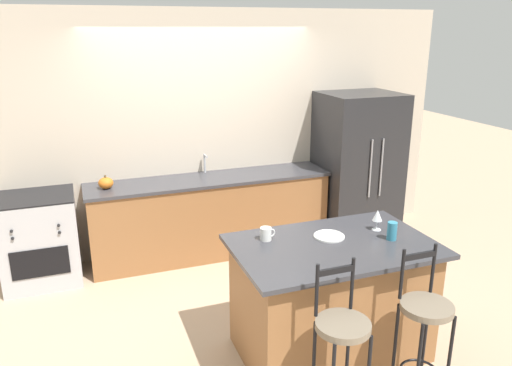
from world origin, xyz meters
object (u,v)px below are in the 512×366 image
refrigerator (357,167)px  dinner_plate (329,236)px  oven_range (40,239)px  bar_stool_near (341,342)px  wine_glass (377,216)px  coffee_mug (266,234)px  pumpkin_decoration (106,183)px  bar_stool_far (424,323)px  tumbler_cup (392,231)px

refrigerator → dinner_plate: (-1.37, -1.85, 0.06)m
refrigerator → oven_range: refrigerator is taller
refrigerator → bar_stool_near: 3.19m
dinner_plate → wine_glass: 0.44m
coffee_mug → pumpkin_decoration: 2.11m
dinner_plate → pumpkin_decoration: (-1.53, 1.95, 0.02)m
bar_stool_far → pumpkin_decoration: 3.34m
tumbler_cup → wine_glass: bearing=90.0°
oven_range → bar_stool_far: (2.50, -2.76, 0.15)m
oven_range → wine_glass: bearing=-36.1°
oven_range → bar_stool_near: size_ratio=0.82×
wine_glass → bar_stool_near: bearing=-133.1°
wine_glass → dinner_plate: bearing=179.2°
bar_stool_far → wine_glass: bearing=80.2°
oven_range → pumpkin_decoration: bearing=2.4°
bar_stool_far → tumbler_cup: 0.75m
refrigerator → pumpkin_decoration: size_ratio=11.67×
bar_stool_far → bar_stool_near: bearing=179.5°
wine_glass → refrigerator: bearing=63.0°
dinner_plate → tumbler_cup: 0.48m
refrigerator → wine_glass: bearing=-117.0°
dinner_plate → tumbler_cup: tumbler_cup is taller
refrigerator → dinner_plate: size_ratio=7.31×
dinner_plate → tumbler_cup: bearing=-26.2°
tumbler_cup → bar_stool_near: bearing=-141.2°
bar_stool_near → bar_stool_far: bearing=-0.5°
bar_stool_near → coffee_mug: bar_stool_near is taller
dinner_plate → tumbler_cup: size_ratio=1.70×
bar_stool_far → dinner_plate: size_ratio=4.60×
bar_stool_near → wine_glass: size_ratio=6.52×
oven_range → pumpkin_decoration: 0.85m
refrigerator → bar_stool_near: (-1.72, -2.68, -0.28)m
bar_stool_far → wine_glass: 0.95m
refrigerator → bar_stool_far: refrigerator is taller
tumbler_cup → pumpkin_decoration: bearing=132.2°
bar_stool_far → wine_glass: (0.14, 0.83, 0.45)m
wine_glass → tumbler_cup: size_ratio=1.20×
bar_stool_near → pumpkin_decoration: bar_stool_near is taller
oven_range → bar_stool_near: bearing=-55.7°
wine_glass → tumbler_cup: 0.21m
bar_stool_far → pumpkin_decoration: bearing=123.1°
pumpkin_decoration → dinner_plate: bearing=-51.8°
oven_range → dinner_plate: bearing=-40.9°
coffee_mug → tumbler_cup: tumbler_cup is taller
bar_stool_near → dinner_plate: bearing=67.5°
wine_glass → coffee_mug: (-0.91, 0.13, -0.07)m
bar_stool_far → tumbler_cup: bar_stool_far is taller
refrigerator → oven_range: size_ratio=1.93×
bar_stool_near → dinner_plate: 0.96m
dinner_plate → coffee_mug: (-0.48, 0.12, 0.04)m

